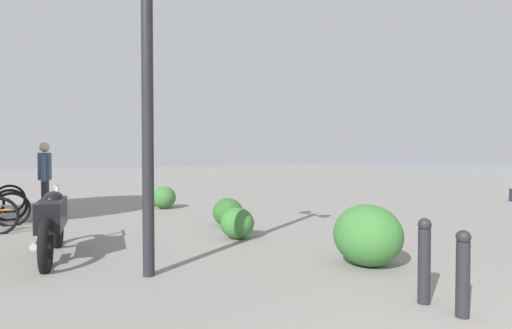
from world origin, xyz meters
TOP-DOWN VIEW (x-y plane):
  - lamppost at (4.95, 1.10)m, footprint 0.98×0.28m
  - motorcycle at (6.58, 1.99)m, footprint 2.15×0.61m
  - pedestrian at (10.34, 1.76)m, footprint 0.61×0.31m
  - bollard_near at (2.23, -0.93)m, footprint 0.13×0.13m
  - bollard_mid at (2.63, -0.93)m, footprint 0.13×0.13m
  - shrub_low at (6.29, -0.86)m, footprint 0.63×0.57m
  - shrub_round at (10.68, -1.08)m, footprint 0.69×0.62m
  - shrub_wide at (3.90, -1.49)m, footprint 0.95×0.85m
  - shrub_tall at (7.43, -1.28)m, footprint 0.66×0.60m

SIDE VIEW (x-z plane):
  - shrub_low at x=6.29m, z-range 0.00..0.54m
  - shrub_tall at x=7.43m, z-range 0.00..0.56m
  - shrub_round at x=10.68m, z-range 0.00..0.59m
  - shrub_wide at x=3.90m, z-range 0.00..0.80m
  - bollard_near at x=2.23m, z-range 0.02..0.81m
  - bollard_mid at x=2.63m, z-range 0.02..0.86m
  - motorcycle at x=6.58m, z-range -0.03..1.03m
  - pedestrian at x=10.34m, z-range 0.14..1.85m
  - lamppost at x=4.95m, z-range 0.68..4.90m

